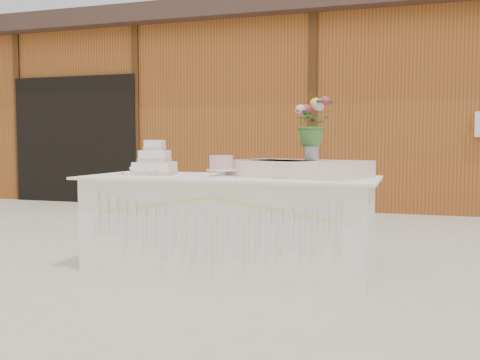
# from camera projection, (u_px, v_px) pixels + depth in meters

# --- Properties ---
(ground) EXTENTS (80.00, 80.00, 0.00)m
(ground) POSITION_uv_depth(u_px,v_px,m) (229.00, 269.00, 4.43)
(ground) COLOR beige
(ground) RESTS_ON ground
(barn) EXTENTS (12.60, 4.60, 3.30)m
(barn) POSITION_uv_depth(u_px,v_px,m) (330.00, 109.00, 10.02)
(barn) COLOR #974F1F
(barn) RESTS_ON ground
(cake_table) EXTENTS (2.40, 1.00, 0.77)m
(cake_table) POSITION_uv_depth(u_px,v_px,m) (229.00, 223.00, 4.40)
(cake_table) COLOR white
(cake_table) RESTS_ON ground
(wedding_cake) EXTENTS (0.39, 0.39, 0.30)m
(wedding_cake) POSITION_uv_depth(u_px,v_px,m) (155.00, 163.00, 4.61)
(wedding_cake) COLOR white
(wedding_cake) RESTS_ON cake_table
(pink_cake_stand) EXTENTS (0.24, 0.24, 0.17)m
(pink_cake_stand) POSITION_uv_depth(u_px,v_px,m) (221.00, 165.00, 4.28)
(pink_cake_stand) COLOR white
(pink_cake_stand) RESTS_ON cake_table
(satin_runner) EXTENTS (1.19, 0.91, 0.13)m
(satin_runner) POSITION_uv_depth(u_px,v_px,m) (299.00, 169.00, 4.32)
(satin_runner) COLOR #FFD8CD
(satin_runner) RESTS_ON cake_table
(flower_vase) EXTENTS (0.12, 0.12, 0.16)m
(flower_vase) POSITION_uv_depth(u_px,v_px,m) (312.00, 150.00, 4.32)
(flower_vase) COLOR #A7A6AB
(flower_vase) RESTS_ON satin_runner
(bouquet) EXTENTS (0.43, 0.43, 0.36)m
(bouquet) POSITION_uv_depth(u_px,v_px,m) (312.00, 117.00, 4.30)
(bouquet) COLOR #3C712D
(bouquet) RESTS_ON flower_vase
(loose_flowers) EXTENTS (0.14, 0.33, 0.02)m
(loose_flowers) POSITION_uv_depth(u_px,v_px,m) (126.00, 173.00, 4.75)
(loose_flowers) COLOR pink
(loose_flowers) RESTS_ON cake_table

